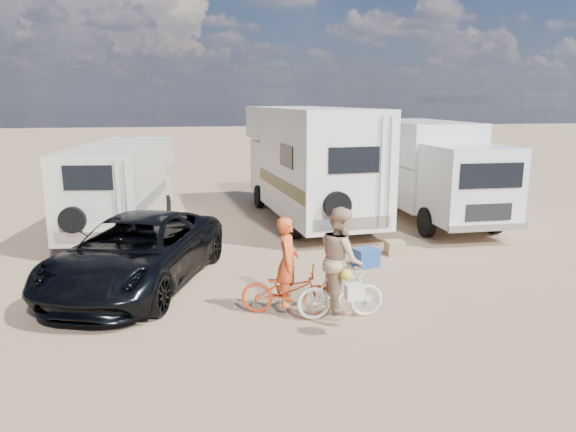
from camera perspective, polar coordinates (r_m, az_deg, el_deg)
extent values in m
plane|color=tan|center=(10.67, 8.17, -8.75)|extent=(140.00, 140.00, 0.00)
imported|color=black|center=(11.54, -15.76, -3.70)|extent=(4.01, 5.70, 1.44)
imported|color=#CD4115|center=(9.77, -0.05, -7.86)|extent=(1.78, 1.04, 0.88)
imported|color=beige|center=(9.60, 5.55, -8.11)|extent=(1.57, 0.48, 0.94)
imported|color=#F15A26|center=(9.65, -0.05, -5.85)|extent=(0.53, 0.67, 1.60)
imported|color=tan|center=(9.46, 5.61, -5.57)|extent=(0.72, 0.91, 1.83)
imported|color=#282B28|center=(18.35, 20.75, 0.81)|extent=(1.68, 0.87, 0.84)
cube|color=navy|center=(12.63, 8.24, -4.37)|extent=(0.64, 0.54, 0.44)
cube|color=#9A8759|center=(13.73, 11.22, -3.32)|extent=(0.45, 0.45, 0.35)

